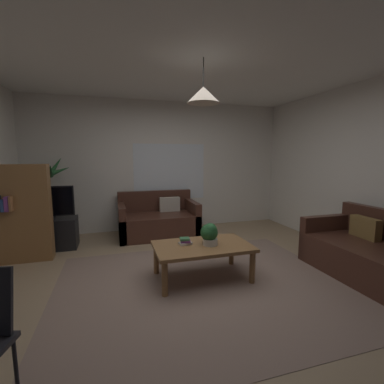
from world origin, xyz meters
name	(u,v)px	position (x,y,z in m)	size (l,w,h in m)	color
floor	(199,279)	(0.00, 0.00, -0.01)	(5.17, 4.95, 0.02)	#9E8466
rug	(204,286)	(0.00, -0.20, 0.00)	(3.36, 2.72, 0.01)	gray
wall_back	(162,166)	(0.00, 2.50, 1.31)	(5.29, 0.06, 2.61)	silver
wall_right	(370,170)	(2.61, 0.00, 1.31)	(0.06, 4.95, 2.61)	silver
ceiling	(200,55)	(0.00, 0.00, 2.62)	(5.17, 4.95, 0.02)	white
window_pane	(170,172)	(0.16, 2.47, 1.18)	(1.48, 0.01, 1.15)	white
couch_under_window	(158,221)	(-0.18, 1.97, 0.27)	(1.46, 0.88, 0.82)	#47281E
couch_right_side	(372,256)	(2.09, -0.57, 0.27)	(0.88, 1.54, 0.82)	#47281E
coffee_table	(203,250)	(0.05, 0.01, 0.37)	(1.18, 0.70, 0.43)	olive
book_on_table_0	(185,243)	(-0.15, 0.09, 0.44)	(0.16, 0.09, 0.03)	beige
book_on_table_1	(186,241)	(-0.14, 0.09, 0.47)	(0.12, 0.11, 0.03)	#72387F
book_on_table_2	(185,239)	(-0.16, 0.09, 0.50)	(0.12, 0.10, 0.03)	#387247
remote_on_table_0	(209,242)	(0.14, 0.05, 0.44)	(0.05, 0.16, 0.02)	black
potted_plant_on_table	(210,233)	(0.13, -0.01, 0.58)	(0.21, 0.21, 0.27)	beige
tv_stand	(48,234)	(-2.03, 1.72, 0.25)	(0.90, 0.44, 0.50)	black
tv	(45,203)	(-2.03, 1.70, 0.78)	(0.86, 0.16, 0.54)	black
potted_palm_corner	(51,208)	(-2.04, 2.14, 0.60)	(0.67, 0.79, 1.54)	#B77051
bookshelf_corner	(23,213)	(-2.22, 1.26, 0.70)	(0.70, 0.31, 1.40)	olive
pendant_lamp	(203,95)	(0.05, 0.01, 2.20)	(0.39, 0.39, 0.50)	black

